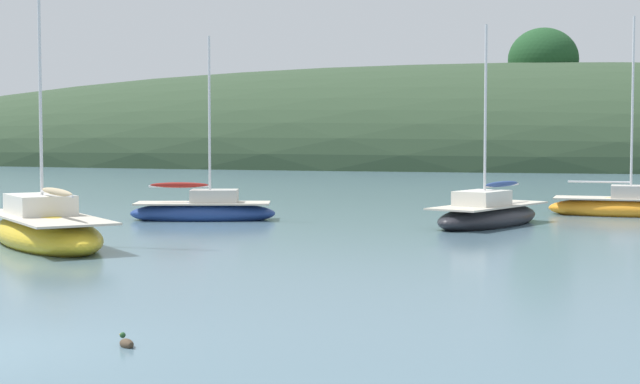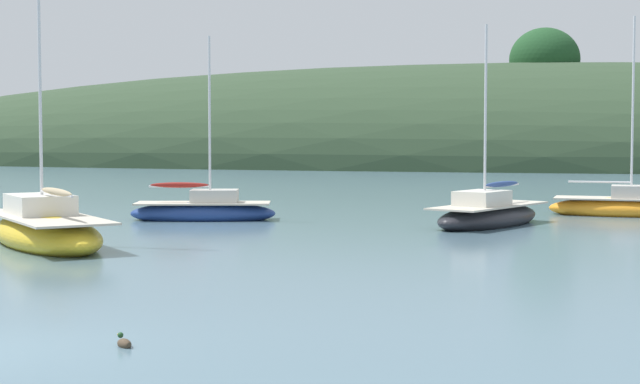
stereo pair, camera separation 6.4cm
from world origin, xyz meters
TOP-DOWN VIEW (x-y plane):
  - far_shoreline_hill at (0.12, 84.89)m, footprint 150.00×36.00m
  - sailboat_white_near at (-4.84, 21.63)m, footprint 5.64×3.15m
  - sailboat_cream_ketch at (-6.24, 12.69)m, footprint 6.78×6.81m
  - sailboat_blue_center at (10.28, 27.46)m, footprint 5.75×2.23m
  - sailboat_red_portside at (5.51, 21.97)m, footprint 4.25×6.31m
  - duck_straggler at (1.85, 0.85)m, footprint 0.37×0.36m

SIDE VIEW (x-z plane):
  - duck_straggler at x=1.85m, z-range -0.07..0.17m
  - far_shoreline_hill at x=0.12m, z-range -11.39..11.54m
  - sailboat_white_near at x=-4.84m, z-range -3.12..3.81m
  - sailboat_blue_center at x=10.28m, z-range -3.58..4.29m
  - sailboat_red_portside at x=5.51m, z-range -3.19..3.93m
  - sailboat_cream_ketch at x=-6.24m, z-range -4.24..5.10m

